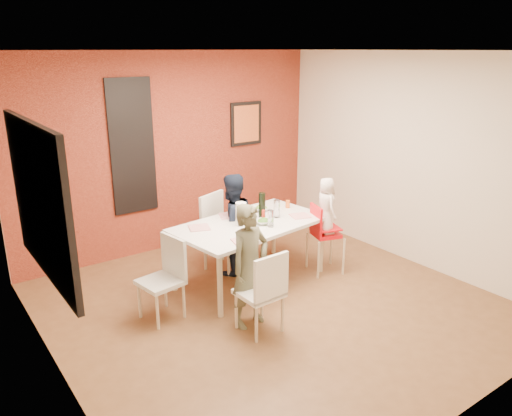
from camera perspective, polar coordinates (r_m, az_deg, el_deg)
ground at (r=5.66m, az=1.82°, el=-10.94°), size 4.50×4.50×0.00m
ceiling at (r=4.96m, az=2.13°, el=17.55°), size 4.50×4.50×0.02m
wall_back at (r=7.01m, az=-9.45°, el=6.29°), size 4.50×0.02×2.70m
wall_front at (r=3.74m, az=23.71°, el=-5.30°), size 4.50×0.02×2.70m
wall_left at (r=4.22m, az=-22.95°, el=-2.61°), size 0.02×4.50×2.70m
wall_right at (r=6.73m, az=17.34°, el=5.24°), size 0.02×4.50×2.70m
brick_accent_wall at (r=7.00m, az=-9.37°, el=6.26°), size 4.50×0.02×2.70m
picture_window_frame at (r=4.36m, az=-23.52°, el=0.70°), size 0.05×1.70×1.30m
picture_window_pane at (r=4.36m, az=-23.33°, el=0.74°), size 0.02×1.55×1.15m
glassblock_strip at (r=6.71m, az=-13.97°, el=6.80°), size 0.55×0.03×1.70m
glassblock_surround at (r=6.71m, az=-13.96°, el=6.79°), size 0.60×0.03×1.76m
art_print_frame at (r=7.53m, az=-1.15°, el=9.62°), size 0.54×0.03×0.64m
art_print_canvas at (r=7.52m, az=-1.09°, el=9.61°), size 0.44×0.01×0.54m
dining_table at (r=5.93m, az=-0.65°, el=-2.27°), size 1.92×1.23×0.75m
chair_near at (r=4.92m, az=0.95°, el=-9.23°), size 0.42×0.42×0.87m
chair_far at (r=6.38m, az=-4.20°, el=-2.20°), size 0.58×0.58×0.97m
chair_left at (r=5.32m, az=-10.22°, el=-7.36°), size 0.46×0.46×0.87m
high_chair at (r=6.29m, az=7.66°, el=-2.73°), size 0.46×0.46×0.89m
child_near at (r=5.02m, az=-0.71°, el=-6.65°), size 0.51×0.37×1.29m
child_far at (r=6.17m, az=-2.79°, el=-1.91°), size 0.65×0.52×1.28m
toddler at (r=6.18m, az=8.00°, el=0.26°), size 0.30×0.39×0.71m
plate_near_left at (r=5.33m, az=-1.52°, el=-3.80°), size 0.26×0.26×0.01m
plate_far_mid at (r=6.13m, az=-3.00°, el=-0.88°), size 0.32×0.32×0.01m
plate_near_right at (r=6.14m, az=5.07°, el=-0.89°), size 0.27×0.27×0.01m
plate_far_left at (r=5.76m, az=-6.50°, el=-2.24°), size 0.29×0.29×0.01m
salad_bowl_a at (r=5.85m, az=0.89°, el=-1.59°), size 0.25×0.25×0.05m
salad_bowl_b at (r=6.33m, az=0.60°, el=-0.06°), size 0.23×0.23×0.05m
wine_bottle at (r=6.03m, az=0.69°, el=0.30°), size 0.08×0.08×0.31m
wine_glass_a at (r=5.73m, az=1.69°, el=-1.23°), size 0.07×0.07×0.20m
wine_glass_b at (r=6.06m, az=2.39°, el=-0.08°), size 0.08×0.08×0.22m
paper_towel_roll at (r=5.76m, az=-1.73°, el=-0.71°), size 0.12×0.12×0.28m
condiment_red at (r=5.93m, az=0.85°, el=-0.87°), size 0.04×0.04×0.14m
condiment_green at (r=5.98m, az=-0.45°, el=-0.68°), size 0.04×0.04×0.15m
condiment_brown at (r=5.93m, az=-0.67°, el=-0.93°), size 0.03×0.03×0.13m
sippy_cup at (r=6.44m, az=3.64°, el=0.45°), size 0.06×0.06×0.10m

